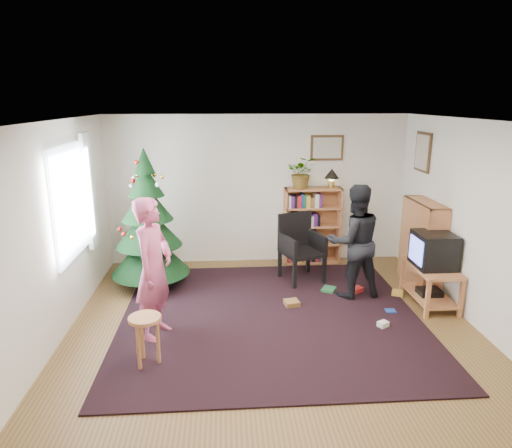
{
  "coord_description": "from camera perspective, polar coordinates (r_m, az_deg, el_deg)",
  "views": [
    {
      "loc": [
        -0.57,
        -5.05,
        2.72
      ],
      "look_at": [
        -0.15,
        0.87,
        1.1
      ],
      "focal_mm": 32.0,
      "sensor_mm": 36.0,
      "label": 1
    }
  ],
  "objects": [
    {
      "name": "floor",
      "position": [
        5.77,
        2.11,
        -12.9
      ],
      "size": [
        5.0,
        5.0,
        0.0
      ],
      "primitive_type": "plane",
      "color": "brown",
      "rests_on": "ground"
    },
    {
      "name": "ceiling",
      "position": [
        5.09,
        2.39,
        12.76
      ],
      "size": [
        5.0,
        5.0,
        0.0
      ],
      "primitive_type": "plane",
      "rotation": [
        3.14,
        0.0,
        0.0
      ],
      "color": "white",
      "rests_on": "wall_back"
    },
    {
      "name": "wall_back",
      "position": [
        7.72,
        0.23,
        4.28
      ],
      "size": [
        5.0,
        0.02,
        2.5
      ],
      "primitive_type": "cube",
      "color": "silver",
      "rests_on": "floor"
    },
    {
      "name": "wall_front",
      "position": [
        3.0,
        7.58,
        -14.28
      ],
      "size": [
        5.0,
        0.02,
        2.5
      ],
      "primitive_type": "cube",
      "color": "silver",
      "rests_on": "floor"
    },
    {
      "name": "wall_left",
      "position": [
        5.61,
        -24.07,
        -1.31
      ],
      "size": [
        0.02,
        5.0,
        2.5
      ],
      "primitive_type": "cube",
      "color": "silver",
      "rests_on": "floor"
    },
    {
      "name": "wall_right",
      "position": [
        6.09,
        26.32,
        -0.33
      ],
      "size": [
        0.02,
        5.0,
        2.5
      ],
      "primitive_type": "cube",
      "color": "silver",
      "rests_on": "floor"
    },
    {
      "name": "rug",
      "position": [
        6.03,
        1.8,
        -11.47
      ],
      "size": [
        3.8,
        3.6,
        0.02
      ],
      "primitive_type": "cube",
      "color": "black",
      "rests_on": "floor"
    },
    {
      "name": "window_pane",
      "position": [
        6.09,
        -22.21,
        2.55
      ],
      "size": [
        0.04,
        1.2,
        1.4
      ],
      "primitive_type": "cube",
      "color": "silver",
      "rests_on": "wall_left"
    },
    {
      "name": "curtain",
      "position": [
        6.73,
        -20.1,
        3.88
      ],
      "size": [
        0.06,
        0.35,
        1.6
      ],
      "primitive_type": "cube",
      "color": "silver",
      "rests_on": "wall_left"
    },
    {
      "name": "picture_back",
      "position": [
        7.76,
        8.86,
        9.39
      ],
      "size": [
        0.55,
        0.03,
        0.42
      ],
      "color": "#4C3319",
      "rests_on": "wall_back"
    },
    {
      "name": "picture_right",
      "position": [
        7.49,
        20.15,
        8.44
      ],
      "size": [
        0.03,
        0.5,
        0.6
      ],
      "color": "#4C3319",
      "rests_on": "wall_right"
    },
    {
      "name": "christmas_tree",
      "position": [
        6.85,
        -13.28,
        -0.85
      ],
      "size": [
        1.15,
        1.15,
        2.08
      ],
      "rotation": [
        0.0,
        0.0,
        0.17
      ],
      "color": "#3F2816",
      "rests_on": "rug"
    },
    {
      "name": "bookshelf_back",
      "position": [
        7.82,
        7.04,
        -0.1
      ],
      "size": [
        0.95,
        0.3,
        1.3
      ],
      "color": "#B46A40",
      "rests_on": "floor"
    },
    {
      "name": "bookshelf_right",
      "position": [
        7.18,
        20.04,
        -2.34
      ],
      "size": [
        0.3,
        0.95,
        1.3
      ],
      "rotation": [
        0.0,
        0.0,
        1.57
      ],
      "color": "#B46A40",
      "rests_on": "floor"
    },
    {
      "name": "tv_stand",
      "position": [
        6.7,
        20.97,
        -6.74
      ],
      "size": [
        0.5,
        0.91,
        0.55
      ],
      "color": "#B46A40",
      "rests_on": "floor"
    },
    {
      "name": "crt_tv",
      "position": [
        6.55,
        21.33,
        -3.03
      ],
      "size": [
        0.49,
        0.53,
        0.46
      ],
      "color": "black",
      "rests_on": "tv_stand"
    },
    {
      "name": "armchair",
      "position": [
        7.1,
        5.64,
        -2.54
      ],
      "size": [
        0.72,
        0.73,
        1.03
      ],
      "rotation": [
        0.0,
        0.0,
        0.33
      ],
      "color": "black",
      "rests_on": "rug"
    },
    {
      "name": "stool",
      "position": [
        4.99,
        -13.67,
        -12.5
      ],
      "size": [
        0.34,
        0.34,
        0.56
      ],
      "color": "#B46A40",
      "rests_on": "floor"
    },
    {
      "name": "person_standing",
      "position": [
        5.4,
        -12.67,
        -5.5
      ],
      "size": [
        0.57,
        0.71,
        1.68
      ],
      "primitive_type": "imported",
      "rotation": [
        0.0,
        0.0,
        1.25
      ],
      "color": "#B7496D",
      "rests_on": "rug"
    },
    {
      "name": "person_by_chair",
      "position": [
        6.5,
        12.19,
        -2.18
      ],
      "size": [
        0.86,
        0.71,
        1.62
      ],
      "primitive_type": "imported",
      "rotation": [
        0.0,
        0.0,
        3.27
      ],
      "color": "black",
      "rests_on": "rug"
    },
    {
      "name": "potted_plant",
      "position": [
        7.59,
        5.77,
        6.43
      ],
      "size": [
        0.52,
        0.46,
        0.53
      ],
      "primitive_type": "imported",
      "rotation": [
        0.0,
        0.0,
        -0.11
      ],
      "color": "gray",
      "rests_on": "bookshelf_back"
    },
    {
      "name": "table_lamp",
      "position": [
        7.7,
        9.45,
        6.09
      ],
      "size": [
        0.24,
        0.24,
        0.32
      ],
      "color": "#A57F33",
      "rests_on": "bookshelf_back"
    },
    {
      "name": "floor_clutter",
      "position": [
        6.53,
        12.57,
        -9.38
      ],
      "size": [
        1.77,
        1.34,
        0.08
      ],
      "color": "#A51E19",
      "rests_on": "rug"
    }
  ]
}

